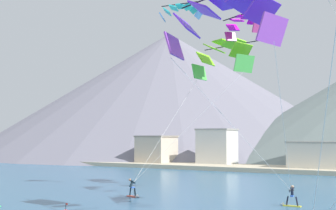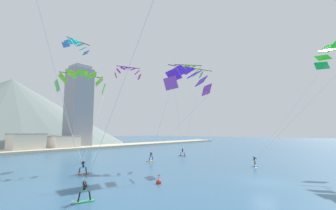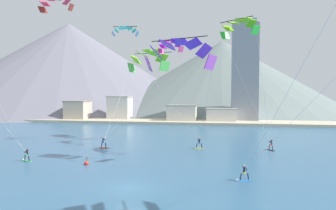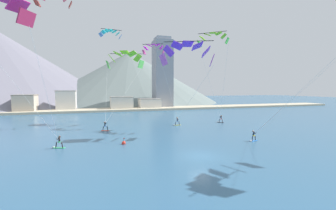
{
  "view_description": "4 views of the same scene",
  "coord_description": "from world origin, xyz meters",
  "px_view_note": "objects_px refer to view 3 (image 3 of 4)",
  "views": [
    {
      "loc": [
        16.32,
        -17.22,
        5.74
      ],
      "look_at": [
        -1.2,
        11.92,
        8.0
      ],
      "focal_mm": 50.0,
      "sensor_mm": 36.0,
      "label": 1
    },
    {
      "loc": [
        -25.86,
        -7.43,
        5.36
      ],
      "look_at": [
        -0.86,
        12.39,
        9.15
      ],
      "focal_mm": 24.0,
      "sensor_mm": 36.0,
      "label": 2
    },
    {
      "loc": [
        8.56,
        -28.81,
        9.17
      ],
      "look_at": [
        1.67,
        12.63,
        7.1
      ],
      "focal_mm": 35.0,
      "sensor_mm": 36.0,
      "label": 3
    },
    {
      "loc": [
        -11.31,
        -22.74,
        7.65
      ],
      "look_at": [
        1.02,
        14.92,
        4.79
      ],
      "focal_mm": 24.0,
      "sensor_mm": 36.0,
      "label": 4
    }
  ],
  "objects_px": {
    "kitesurfer_far_left": "(104,144)",
    "parafoil_kite_distant_mid_solo": "(125,30)",
    "kitesurfer_far_right": "(198,145)",
    "race_marker_buoy": "(86,163)",
    "kitesurfer_mid_center": "(270,147)",
    "parafoil_kite_distant_high_outer": "(170,45)",
    "parafoil_kite_far_right": "(180,52)",
    "parafoil_kite_far_left": "(149,59)",
    "kitesurfer_near_lead": "(242,176)",
    "kitesurfer_near_trail": "(26,157)",
    "parafoil_kite_distant_low_drift": "(56,2)",
    "parafoil_kite_mid_center": "(239,27)"
  },
  "relations": [
    {
      "from": "kitesurfer_far_right",
      "to": "race_marker_buoy",
      "type": "bearing_deg",
      "value": -134.29
    },
    {
      "from": "parafoil_kite_distant_mid_solo",
      "to": "kitesurfer_mid_center",
      "type": "bearing_deg",
      "value": -9.54
    },
    {
      "from": "kitesurfer_far_left",
      "to": "parafoil_kite_distant_high_outer",
      "type": "bearing_deg",
      "value": 18.75
    },
    {
      "from": "kitesurfer_mid_center",
      "to": "parafoil_kite_distant_mid_solo",
      "type": "height_order",
      "value": "parafoil_kite_distant_mid_solo"
    },
    {
      "from": "parafoil_kite_far_left",
      "to": "kitesurfer_mid_center",
      "type": "bearing_deg",
      "value": -20.25
    },
    {
      "from": "kitesurfer_mid_center",
      "to": "race_marker_buoy",
      "type": "distance_m",
      "value": 26.91
    },
    {
      "from": "kitesurfer_near_lead",
      "to": "kitesurfer_far_left",
      "type": "height_order",
      "value": "kitesurfer_far_left"
    },
    {
      "from": "kitesurfer_near_lead",
      "to": "parafoil_kite_far_left",
      "type": "bearing_deg",
      "value": 121.35
    },
    {
      "from": "parafoil_kite_mid_center",
      "to": "parafoil_kite_far_left",
      "type": "height_order",
      "value": "parafoil_kite_mid_center"
    },
    {
      "from": "kitesurfer_far_left",
      "to": "parafoil_kite_distant_high_outer",
      "type": "relative_size",
      "value": 0.4
    },
    {
      "from": "kitesurfer_far_left",
      "to": "parafoil_kite_far_right",
      "type": "xyz_separation_m",
      "value": [
        12.72,
        -7.62,
        13.2
      ]
    },
    {
      "from": "kitesurfer_mid_center",
      "to": "kitesurfer_far_left",
      "type": "height_order",
      "value": "kitesurfer_far_left"
    },
    {
      "from": "kitesurfer_far_left",
      "to": "parafoil_kite_far_left",
      "type": "xyz_separation_m",
      "value": [
        4.79,
        9.92,
        14.04
      ]
    },
    {
      "from": "parafoil_kite_distant_mid_solo",
      "to": "race_marker_buoy",
      "type": "relative_size",
      "value": 4.65
    },
    {
      "from": "kitesurfer_near_lead",
      "to": "kitesurfer_near_trail",
      "type": "distance_m",
      "value": 27.0
    },
    {
      "from": "kitesurfer_far_left",
      "to": "parafoil_kite_distant_mid_solo",
      "type": "relative_size",
      "value": 0.38
    },
    {
      "from": "kitesurfer_near_trail",
      "to": "parafoil_kite_far_right",
      "type": "distance_m",
      "value": 23.62
    },
    {
      "from": "parafoil_kite_far_left",
      "to": "parafoil_kite_distant_mid_solo",
      "type": "relative_size",
      "value": 3.13
    },
    {
      "from": "parafoil_kite_distant_high_outer",
      "to": "parafoil_kite_distant_low_drift",
      "type": "relative_size",
      "value": 0.74
    },
    {
      "from": "kitesurfer_near_trail",
      "to": "race_marker_buoy",
      "type": "xyz_separation_m",
      "value": [
        8.38,
        -0.57,
        -0.32
      ]
    },
    {
      "from": "kitesurfer_mid_center",
      "to": "kitesurfer_far_right",
      "type": "relative_size",
      "value": 0.99
    },
    {
      "from": "parafoil_kite_mid_center",
      "to": "parafoil_kite_distant_low_drift",
      "type": "relative_size",
      "value": 2.84
    },
    {
      "from": "kitesurfer_mid_center",
      "to": "parafoil_kite_far_left",
      "type": "height_order",
      "value": "parafoil_kite_far_left"
    },
    {
      "from": "kitesurfer_near_lead",
      "to": "race_marker_buoy",
      "type": "height_order",
      "value": "kitesurfer_near_lead"
    },
    {
      "from": "kitesurfer_near_trail",
      "to": "parafoil_kite_distant_low_drift",
      "type": "relative_size",
      "value": 0.29
    },
    {
      "from": "parafoil_kite_distant_high_outer",
      "to": "kitesurfer_far_left",
      "type": "bearing_deg",
      "value": -161.25
    },
    {
      "from": "kitesurfer_far_left",
      "to": "parafoil_kite_far_left",
      "type": "bearing_deg",
      "value": 64.25
    },
    {
      "from": "kitesurfer_near_lead",
      "to": "kitesurfer_far_left",
      "type": "bearing_deg",
      "value": 143.02
    },
    {
      "from": "parafoil_kite_mid_center",
      "to": "parafoil_kite_distant_low_drift",
      "type": "xyz_separation_m",
      "value": [
        -28.29,
        3.3,
        5.26
      ]
    },
    {
      "from": "kitesurfer_near_lead",
      "to": "kitesurfer_far_left",
      "type": "xyz_separation_m",
      "value": [
        -20.01,
        15.07,
        0.13
      ]
    },
    {
      "from": "kitesurfer_far_left",
      "to": "parafoil_kite_far_right",
      "type": "relative_size",
      "value": 0.13
    },
    {
      "from": "kitesurfer_far_left",
      "to": "kitesurfer_far_right",
      "type": "bearing_deg",
      "value": 7.43
    },
    {
      "from": "kitesurfer_near_trail",
      "to": "parafoil_kite_far_left",
      "type": "relative_size",
      "value": 0.12
    },
    {
      "from": "kitesurfer_near_lead",
      "to": "kitesurfer_mid_center",
      "type": "relative_size",
      "value": 1.01
    },
    {
      "from": "kitesurfer_near_lead",
      "to": "parafoil_kite_far_right",
      "type": "height_order",
      "value": "parafoil_kite_far_right"
    },
    {
      "from": "parafoil_kite_far_right",
      "to": "parafoil_kite_far_left",
      "type": "bearing_deg",
      "value": 114.34
    },
    {
      "from": "race_marker_buoy",
      "to": "kitesurfer_far_left",
      "type": "bearing_deg",
      "value": 99.27
    },
    {
      "from": "kitesurfer_near_lead",
      "to": "parafoil_kite_distant_high_outer",
      "type": "relative_size",
      "value": 0.39
    },
    {
      "from": "parafoil_kite_mid_center",
      "to": "parafoil_kite_distant_high_outer",
      "type": "relative_size",
      "value": 3.82
    },
    {
      "from": "parafoil_kite_far_right",
      "to": "parafoil_kite_distant_low_drift",
      "type": "relative_size",
      "value": 2.31
    },
    {
      "from": "parafoil_kite_far_right",
      "to": "parafoil_kite_distant_low_drift",
      "type": "height_order",
      "value": "parafoil_kite_distant_low_drift"
    },
    {
      "from": "parafoil_kite_distant_high_outer",
      "to": "parafoil_kite_distant_mid_solo",
      "type": "distance_m",
      "value": 9.34
    },
    {
      "from": "kitesurfer_far_left",
      "to": "parafoil_kite_distant_mid_solo",
      "type": "distance_m",
      "value": 19.71
    },
    {
      "from": "kitesurfer_near_lead",
      "to": "kitesurfer_far_right",
      "type": "height_order",
      "value": "kitesurfer_far_right"
    },
    {
      "from": "kitesurfer_near_trail",
      "to": "parafoil_kite_distant_mid_solo",
      "type": "relative_size",
      "value": 0.37
    },
    {
      "from": "kitesurfer_near_lead",
      "to": "parafoil_kite_distant_high_outer",
      "type": "bearing_deg",
      "value": 118.98
    },
    {
      "from": "kitesurfer_far_left",
      "to": "race_marker_buoy",
      "type": "xyz_separation_m",
      "value": [
        1.79,
        -10.99,
        -0.42
      ]
    },
    {
      "from": "kitesurfer_near_trail",
      "to": "parafoil_kite_distant_high_outer",
      "type": "height_order",
      "value": "parafoil_kite_distant_high_outer"
    },
    {
      "from": "parafoil_kite_mid_center",
      "to": "parafoil_kite_distant_low_drift",
      "type": "height_order",
      "value": "parafoil_kite_distant_low_drift"
    },
    {
      "from": "kitesurfer_mid_center",
      "to": "parafoil_kite_distant_high_outer",
      "type": "relative_size",
      "value": 0.39
    }
  ]
}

